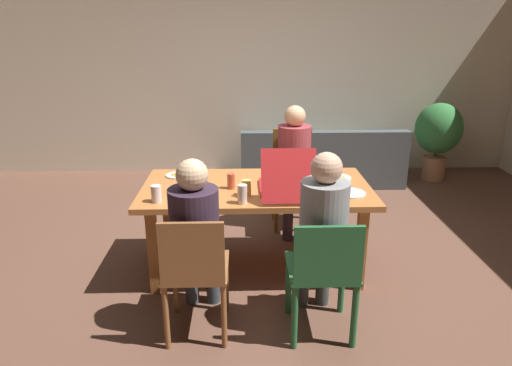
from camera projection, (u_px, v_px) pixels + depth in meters
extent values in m
plane|color=brown|center=(256.00, 267.00, 3.94)|extent=(20.00, 20.00, 0.00)
cube|color=beige|center=(250.00, 71.00, 6.23)|extent=(7.46, 0.12, 2.79)
cube|color=#BE7038|center=(256.00, 189.00, 3.71)|extent=(1.85, 0.96, 0.05)
cube|color=#B66C32|center=(153.00, 251.00, 3.47)|extent=(0.07, 0.07, 0.70)
cube|color=#B66C32|center=(361.00, 248.00, 3.52)|extent=(0.07, 0.07, 0.70)
cube|color=#B66C32|center=(168.00, 215.00, 4.14)|extent=(0.07, 0.07, 0.70)
cube|color=#B66C32|center=(342.00, 213.00, 4.18)|extent=(0.07, 0.07, 0.70)
cylinder|color=brown|center=(312.00, 211.00, 4.54)|extent=(0.05, 0.05, 0.46)
cylinder|color=brown|center=(277.00, 211.00, 4.53)|extent=(0.05, 0.05, 0.46)
cylinder|color=brown|center=(307.00, 198.00, 4.88)|extent=(0.05, 0.05, 0.46)
cylinder|color=brown|center=(274.00, 199.00, 4.87)|extent=(0.05, 0.05, 0.46)
cube|color=brown|center=(293.00, 183.00, 4.63)|extent=(0.42, 0.42, 0.02)
cube|color=brown|center=(292.00, 153.00, 4.72)|extent=(0.40, 0.03, 0.51)
cylinder|color=#413145|center=(305.00, 216.00, 4.39)|extent=(0.10, 0.10, 0.48)
cylinder|color=#413145|center=(288.00, 217.00, 4.38)|extent=(0.10, 0.10, 0.48)
cube|color=#413145|center=(295.00, 183.00, 4.44)|extent=(0.29, 0.35, 0.11)
cylinder|color=#9F3D44|center=(294.00, 152.00, 4.52)|extent=(0.33, 0.33, 0.53)
sphere|color=#DFAE84|center=(295.00, 116.00, 4.40)|extent=(0.21, 0.21, 0.21)
cylinder|color=brown|center=(175.00, 284.00, 3.26)|extent=(0.04, 0.04, 0.46)
cylinder|color=brown|center=(226.00, 283.00, 3.27)|extent=(0.04, 0.04, 0.46)
cylinder|color=brown|center=(166.00, 318.00, 2.88)|extent=(0.04, 0.04, 0.46)
cylinder|color=brown|center=(224.00, 317.00, 2.89)|extent=(0.04, 0.04, 0.46)
cube|color=brown|center=(197.00, 268.00, 3.00)|extent=(0.42, 0.45, 0.02)
cube|color=brown|center=(192.00, 254.00, 2.73)|extent=(0.40, 0.03, 0.41)
cylinder|color=#3A4349|center=(191.00, 273.00, 3.38)|extent=(0.10, 0.10, 0.48)
cylinder|color=#3A4349|center=(213.00, 273.00, 3.38)|extent=(0.10, 0.10, 0.48)
cube|color=#3A4349|center=(198.00, 248.00, 3.14)|extent=(0.29, 0.34, 0.11)
cylinder|color=#352435|center=(194.00, 225.00, 2.90)|extent=(0.32, 0.32, 0.49)
sphere|color=beige|center=(192.00, 175.00, 2.79)|extent=(0.20, 0.20, 0.20)
cylinder|color=#266336|center=(289.00, 285.00, 3.25)|extent=(0.04, 0.04, 0.46)
cylinder|color=#266336|center=(342.00, 284.00, 3.26)|extent=(0.04, 0.04, 0.46)
cylinder|color=#266336|center=(294.00, 317.00, 2.89)|extent=(0.04, 0.04, 0.46)
cylinder|color=#266336|center=(354.00, 316.00, 2.90)|extent=(0.04, 0.04, 0.46)
cube|color=#266336|center=(321.00, 268.00, 3.00)|extent=(0.44, 0.45, 0.02)
cube|color=#266336|center=(329.00, 256.00, 2.73)|extent=(0.42, 0.03, 0.38)
cylinder|color=#3C4040|center=(303.00, 275.00, 3.36)|extent=(0.10, 0.10, 0.48)
cylinder|color=#3C4040|center=(323.00, 274.00, 3.36)|extent=(0.10, 0.10, 0.48)
cube|color=#3C4040|center=(318.00, 248.00, 3.13)|extent=(0.28, 0.32, 0.11)
cylinder|color=gray|center=(324.00, 222.00, 2.89)|extent=(0.31, 0.31, 0.54)
sphere|color=#D8AA8B|center=(327.00, 168.00, 2.77)|extent=(0.20, 0.20, 0.20)
cube|color=red|center=(285.00, 187.00, 3.63)|extent=(0.41, 0.41, 0.02)
cylinder|color=#C79042|center=(285.00, 185.00, 3.63)|extent=(0.36, 0.36, 0.01)
cube|color=red|center=(289.00, 176.00, 3.29)|extent=(0.41, 0.19, 0.37)
cylinder|color=white|center=(198.00, 194.00, 3.51)|extent=(0.22, 0.22, 0.01)
cone|color=gold|center=(198.00, 192.00, 3.51)|extent=(0.10, 0.10, 0.02)
cylinder|color=white|center=(350.00, 193.00, 3.53)|extent=(0.24, 0.24, 0.01)
cylinder|color=white|center=(338.00, 178.00, 3.88)|extent=(0.23, 0.23, 0.01)
cone|color=gold|center=(338.00, 176.00, 3.88)|extent=(0.12, 0.12, 0.02)
cylinder|color=white|center=(178.00, 175.00, 3.94)|extent=(0.20, 0.20, 0.01)
cone|color=gold|center=(177.00, 174.00, 3.94)|extent=(0.12, 0.12, 0.02)
cylinder|color=silver|center=(242.00, 194.00, 3.31)|extent=(0.07, 0.07, 0.14)
cylinder|color=#E4CC63|center=(247.00, 188.00, 3.48)|extent=(0.07, 0.07, 0.12)
cylinder|color=#BB4C33|center=(231.00, 181.00, 3.62)|extent=(0.06, 0.06, 0.13)
cylinder|color=silver|center=(156.00, 194.00, 3.34)|extent=(0.08, 0.08, 0.13)
cube|color=#4A5458|center=(319.00, 166.00, 6.12)|extent=(2.10, 0.87, 0.38)
cube|color=#4A5458|center=(325.00, 146.00, 5.67)|extent=(2.10, 0.16, 0.37)
cube|color=#4A5458|center=(249.00, 146.00, 6.00)|extent=(0.20, 0.82, 0.18)
cube|color=#4A5458|center=(391.00, 145.00, 6.06)|extent=(0.20, 0.82, 0.18)
cylinder|color=#B0764E|center=(433.00, 168.00, 6.17)|extent=(0.29, 0.29, 0.31)
cylinder|color=brown|center=(436.00, 152.00, 6.09)|extent=(0.05, 0.05, 0.15)
ellipsoid|color=#357F3E|center=(439.00, 128.00, 5.99)|extent=(0.61, 0.61, 0.67)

